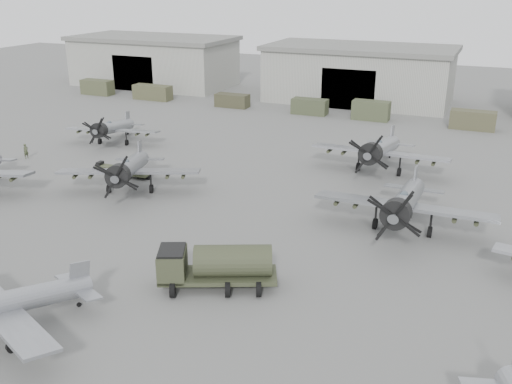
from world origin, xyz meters
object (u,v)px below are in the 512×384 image
at_px(aircraft_mid_2, 404,203).
at_px(fuel_tanker, 216,264).
at_px(tug_trailer, 116,171).
at_px(aircraft_far_0, 111,128).
at_px(aircraft_mid_1, 128,169).
at_px(ground_crew, 26,151).
at_px(aircraft_far_1, 380,150).

height_order(aircraft_mid_2, fuel_tanker, aircraft_mid_2).
bearing_deg(fuel_tanker, aircraft_mid_2, 29.65).
bearing_deg(tug_trailer, aircraft_far_0, 126.80).
xyz_separation_m(aircraft_mid_1, ground_crew, (-16.73, 4.61, -1.54)).
bearing_deg(aircraft_far_1, aircraft_mid_1, -142.77).
bearing_deg(ground_crew, aircraft_far_0, -19.82).
height_order(aircraft_far_0, fuel_tanker, aircraft_far_0).
relative_size(aircraft_far_0, tug_trailer, 1.90).
relative_size(aircraft_mid_1, aircraft_far_0, 1.13).
bearing_deg(aircraft_mid_1, aircraft_mid_2, -21.17).
height_order(tug_trailer, ground_crew, ground_crew).
bearing_deg(fuel_tanker, tug_trailer, 116.68).
height_order(aircraft_mid_1, aircraft_mid_2, aircraft_mid_2).
bearing_deg(aircraft_far_0, aircraft_far_1, -10.10).
distance_m(aircraft_far_1, tug_trailer, 26.56).
height_order(aircraft_mid_1, aircraft_far_1, aircraft_far_1).
relative_size(fuel_tanker, ground_crew, 4.76).
distance_m(fuel_tanker, tug_trailer, 25.03).
bearing_deg(fuel_tanker, aircraft_mid_1, 117.30).
bearing_deg(aircraft_mid_1, tug_trailer, 115.22).
distance_m(tug_trailer, ground_crew, 12.39).
relative_size(aircraft_far_1, tug_trailer, 2.31).
xyz_separation_m(aircraft_mid_1, aircraft_far_0, (-11.30, 12.77, -0.32)).
bearing_deg(aircraft_far_0, fuel_tanker, -56.75).
relative_size(aircraft_mid_1, aircraft_far_1, 0.93).
distance_m(aircraft_mid_1, aircraft_far_1, 24.63).
distance_m(aircraft_far_0, tug_trailer, 11.42).
distance_m(aircraft_far_1, fuel_tanker, 27.04).
xyz_separation_m(aircraft_far_1, ground_crew, (-36.56, -9.99, -1.69)).
xyz_separation_m(tug_trailer, ground_crew, (-12.36, 0.77, 0.37)).
xyz_separation_m(aircraft_mid_2, tug_trailer, (-28.88, 2.86, -2.07)).
height_order(aircraft_mid_2, aircraft_far_1, aircraft_mid_2).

